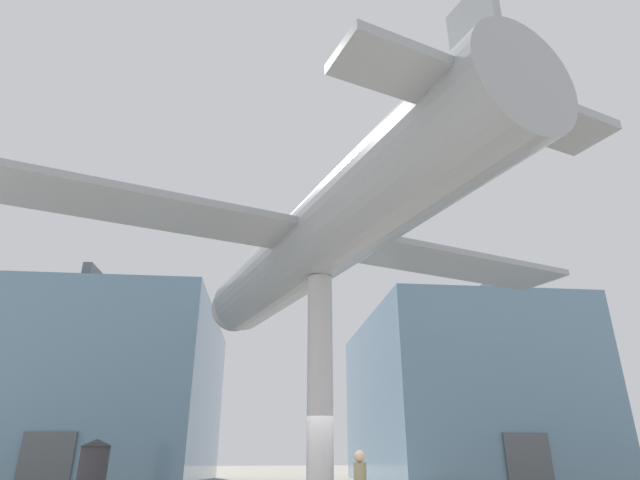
# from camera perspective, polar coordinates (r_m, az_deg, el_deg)

# --- Properties ---
(glass_pavilion_left) EXTENTS (9.41, 14.22, 8.82)m
(glass_pavilion_left) POSITION_cam_1_polar(r_m,az_deg,el_deg) (27.96, -22.43, -16.15)
(glass_pavilion_left) COLOR #60849E
(glass_pavilion_left) RESTS_ON ground_plane
(glass_pavilion_right) EXTENTS (9.41, 14.22, 8.82)m
(glass_pavilion_right) POSITION_cam_1_polar(r_m,az_deg,el_deg) (28.77, 15.15, -17.14)
(glass_pavilion_right) COLOR #60849E
(glass_pavilion_right) RESTS_ON ground_plane
(support_pylon_central) EXTENTS (0.62, 0.62, 5.92)m
(support_pylon_central) POSITION_cam_1_polar(r_m,az_deg,el_deg) (12.46, -0.00, -17.38)
(support_pylon_central) COLOR #B7B7BC
(support_pylon_central) RESTS_ON ground_plane
(suspended_airplane) EXTENTS (16.46, 15.50, 3.48)m
(suspended_airplane) POSITION_cam_1_polar(r_m,az_deg,el_deg) (13.63, -0.44, -0.32)
(suspended_airplane) COLOR #93999E
(suspended_airplane) RESTS_ON support_pylon_central
(info_kiosk) EXTENTS (0.84, 0.84, 2.02)m
(info_kiosk) POSITION_cam_1_polar(r_m,az_deg,el_deg) (15.49, -24.70, -23.63)
(info_kiosk) COLOR #333338
(info_kiosk) RESTS_ON ground_plane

